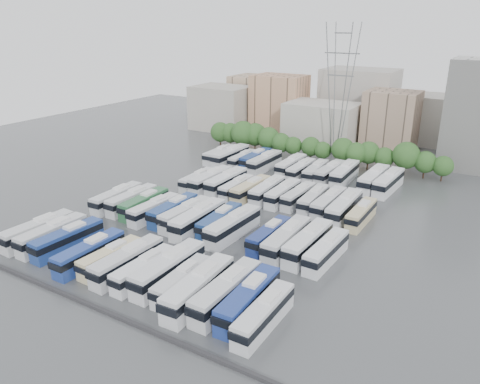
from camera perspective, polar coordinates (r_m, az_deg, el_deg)
The scene contains 56 objects.
ground at distance 86.50m, azimuth -1.51°, elevation -3.20°, with size 220.00×220.00×0.00m, color #424447.
parapet at distance 64.51m, azimuth -17.97°, elevation -12.92°, with size 56.00×0.50×0.50m, color #2D2D30.
tree_line at distance 121.72m, azimuth 8.23°, elevation 5.78°, with size 64.56×8.02×8.49m.
city_buildings at distance 149.75m, azimuth 11.20°, elevation 9.73°, with size 102.00×35.00×20.00m.
apartment_tower at distance 126.73m, azimuth 26.99°, elevation 8.39°, with size 14.00×14.00×26.00m, color silver.
electricity_pylon at distance 124.60m, azimuth 12.06°, elevation 12.61°, with size 9.00×6.91×33.83m.
bus_r0_s0 at distance 83.77m, azimuth -23.39°, elevation -4.34°, with size 3.26×12.75×3.97m.
bus_r0_s1 at distance 81.53m, azimuth -21.92°, elevation -4.82°, with size 2.74×12.49×3.92m.
bus_r0_s2 at distance 79.00m, azimuth -20.26°, elevation -5.42°, with size 3.34×12.52×3.89m.
bus_r0_s4 at distance 73.64m, azimuth -17.87°, elevation -7.06°, with size 2.74×12.31×3.86m.
bus_r0_s5 at distance 71.91m, azimuth -15.54°, elevation -7.68°, with size 2.82×10.98×3.42m.
bus_r0_s6 at distance 69.67m, azimuth -13.56°, elevation -8.18°, with size 3.04×12.77×3.99m.
bus_r0_s7 at distance 67.53m, azimuth -11.62°, elevation -9.19°, with size 2.67×11.38×3.56m.
bus_r0_s8 at distance 66.37m, azimuth -8.69°, elevation -9.22°, with size 2.98×13.50×4.23m.
bus_r0_s9 at distance 64.05m, azimuth -7.10°, elevation -10.68°, with size 2.90×11.23×3.50m.
bus_r0_s10 at distance 61.66m, azimuth -5.07°, elevation -11.52°, with size 3.62×13.74×4.27m.
bus_r0_s11 at distance 60.76m, azimuth -1.68°, elevation -12.01°, with size 2.99×13.39×4.19m.
bus_r0_s12 at distance 59.44m, azimuth 1.04°, elevation -12.89°, with size 3.32×13.03×4.06m.
bus_r0_s13 at distance 57.12m, azimuth 2.92°, elevation -14.67°, with size 2.69×11.86×3.71m.
bus_r1_s0 at distance 94.02m, azimuth -14.79°, elevation -0.68°, with size 3.09×12.34×3.84m.
bus_r1_s1 at distance 92.33m, azimuth -13.03°, elevation -0.93°, with size 2.68×12.10×3.79m.
bus_r1_s2 at distance 90.10m, azimuth -11.59°, elevation -1.37°, with size 2.94×12.00×3.74m.
bus_r1_s3 at distance 87.18m, azimuth -10.43°, elevation -2.07°, with size 3.07×11.77×3.66m.
bus_r1_s4 at distance 86.07m, azimuth -8.15°, elevation -2.19°, with size 2.78×12.12×3.79m.
bus_r1_s5 at distance 83.92m, azimuth -6.64°, elevation -2.70°, with size 3.21×12.41×3.86m.
bus_r1_s6 at distance 81.36m, azimuth -5.14°, elevation -3.27°, with size 3.11×13.43×4.20m.
bus_r1_s7 at distance 80.81m, azimuth -2.50°, elevation -3.55°, with size 3.21×12.05×3.75m.
bus_r1_s8 at distance 78.42m, azimuth -0.87°, elevation -4.15°, with size 3.46×13.31×4.14m.
bus_r1_s10 at distance 75.99m, azimuth 3.57°, elevation -5.27°, with size 2.60×11.36×3.55m.
bus_r1_s11 at distance 74.20m, azimuth 5.71°, elevation -5.75°, with size 3.13×13.30×4.16m.
bus_r1_s12 at distance 73.57m, azimuth 8.28°, elevation -6.12°, with size 3.19×13.25×4.14m.
bus_r1_s13 at distance 71.88m, azimuth 10.47°, elevation -7.09°, with size 3.02×12.08×3.77m.
bus_r2_s2 at distance 102.19m, azimuth -5.22°, elevation 1.51°, with size 2.68×10.99×3.43m.
bus_r2_s3 at distance 100.84m, azimuth -3.58°, elevation 1.48°, with size 3.02×12.98×4.06m.
bus_r2_s4 at distance 99.67m, azimuth -1.70°, elevation 1.29°, with size 2.90×13.01×4.08m.
bus_r2_s5 at distance 97.17m, azimuth -0.43°, elevation 0.59°, with size 2.44×10.94×3.43m.
bus_r2_s6 at distance 95.58m, azimuth 1.31°, elevation 0.35°, with size 3.16×12.14×3.78m.
bus_r2_s7 at distance 95.09m, azimuth 3.34°, elevation 0.22°, with size 3.06×12.27×3.82m.
bus_r2_s8 at distance 93.81m, azimuth 5.26°, elevation -0.15°, with size 2.62×11.86×3.72m.
bus_r2_s9 at distance 92.97m, azimuth 7.14°, elevation -0.48°, with size 2.93×11.36×3.54m.
bus_r2_s10 at distance 91.47m, azimuth 8.95°, elevation -0.89°, with size 3.04×11.73×3.65m.
bus_r2_s11 at distance 89.89m, azimuth 10.77°, elevation -1.32°, with size 2.85×12.40×3.88m.
bus_r2_s12 at distance 87.98m, azimuth 12.57°, elevation -1.83°, with size 3.09×13.43×4.20m.
bus_r2_s13 at distance 86.58m, azimuth 14.56°, elevation -2.61°, with size 2.53×11.32×3.55m.
bus_r3_s0 at distance 120.55m, azimuth -2.50°, elevation 4.59°, with size 2.76×11.87×3.71m.
bus_r3_s1 at distance 118.49m, azimuth -1.18°, elevation 4.45°, with size 3.32×13.57×4.23m.
bus_r3_s2 at distance 117.01m, azimuth 0.34°, elevation 4.04°, with size 2.40×10.86×3.41m.
bus_r3_s3 at distance 116.54m, azimuth 1.94°, elevation 4.08°, with size 2.72×12.29×3.85m.
bus_r3_s4 at distance 113.68m, azimuth 3.01°, elevation 3.69°, with size 3.14×12.95×4.04m.
bus_r3_s6 at distance 111.91m, azimuth 6.24°, elevation 3.26°, with size 2.76×12.22×3.83m.
bus_r3_s7 at distance 109.26m, azimuth 7.45°, elevation 2.73°, with size 2.65×11.58×3.62m.
bus_r3_s8 at distance 108.41m, azimuth 9.20°, elevation 2.51°, with size 3.15×11.79×3.66m.
bus_r3_s9 at distance 107.73m, azimuth 10.91°, elevation 2.35°, with size 3.35×12.61×3.92m.
bus_r3_s10 at distance 107.31m, azimuth 12.63°, elevation 2.21°, with size 3.19×13.26×4.14m.
bus_r3_s12 at distance 105.02m, azimuth 15.97°, elevation 1.54°, with size 3.35×13.65×4.26m.
bus_r3_s13 at distance 104.08m, azimuth 17.65°, elevation 1.17°, with size 3.58×13.41×4.17m.
Camera 1 is at (43.08, -66.55, 34.61)m, focal length 35.00 mm.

